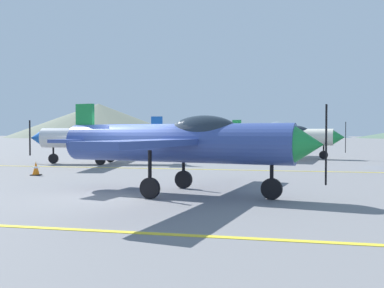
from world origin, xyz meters
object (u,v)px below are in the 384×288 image
at_px(airplane_mid, 97,137).
at_px(traffic_cone_front, 36,169).
at_px(airplane_far, 285,136).
at_px(airplane_near, 184,142).

xyz_separation_m(airplane_mid, traffic_cone_front, (0.31, -6.72, -1.25)).
bearing_deg(airplane_far, airplane_near, -100.02).
height_order(airplane_far, traffic_cone_front, airplane_far).
xyz_separation_m(airplane_mid, airplane_far, (10.79, 7.31, 0.00)).
bearing_deg(traffic_cone_front, airplane_mid, 92.67).
relative_size(airplane_near, traffic_cone_front, 15.46).
xyz_separation_m(airplane_far, traffic_cone_front, (-10.47, -14.04, -1.25)).
relative_size(airplane_near, airplane_mid, 1.00).
bearing_deg(airplane_mid, traffic_cone_front, -87.33).
xyz_separation_m(airplane_near, traffic_cone_front, (-7.29, 3.94, -1.25)).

